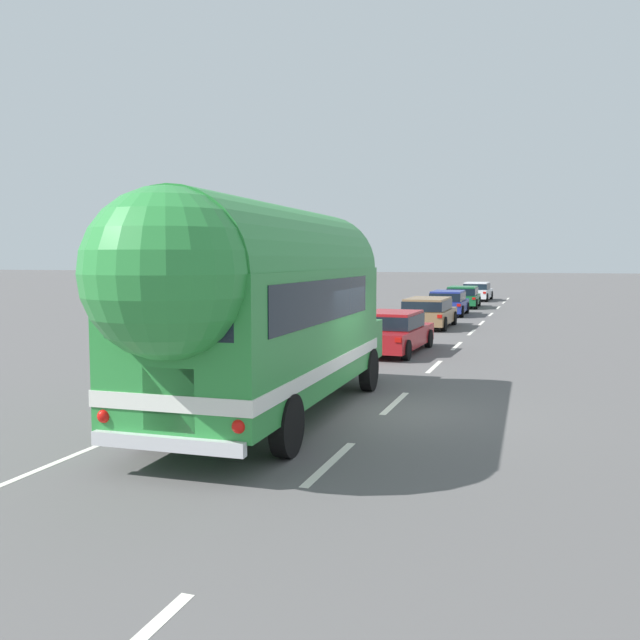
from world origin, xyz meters
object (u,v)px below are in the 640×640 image
Objects in this scene: car_second at (429,310)px; car_fifth at (477,291)px; car_third at (448,301)px; painted_bus at (262,302)px; car_fourth at (463,295)px; car_lead at (393,330)px.

car_second is 0.96× the size of car_fifth.
car_third is 0.90× the size of car_fifth.
painted_bus is 2.26× the size of car_second.
car_fourth is (-0.09, 13.77, -0.01)m from car_second.
car_lead and car_third have the same top height.
car_third is at bearing -90.41° from car_fifth.
painted_bus is at bearing -89.51° from car_third.
painted_bus reaches higher than car_third.
car_fifth is (0.07, 8.14, -0.04)m from car_fourth.
painted_bus reaches higher than car_fourth.
car_fifth is at bearing 89.59° from car_third.
car_second is (-0.10, 19.22, -1.52)m from painted_bus.
car_second is at bearing 90.30° from painted_bus.
car_fourth is at bearing 90.90° from car_lead.
car_second and car_fifth have the same top height.
car_second and car_third have the same top height.
car_second is 13.77m from car_fourth.
car_third is at bearing -90.29° from car_fourth.
painted_bus is 2.14× the size of car_lead.
painted_bus is 10.71m from car_lead.
car_lead and car_fifth have the same top height.
car_lead is 1.12× the size of car_fourth.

